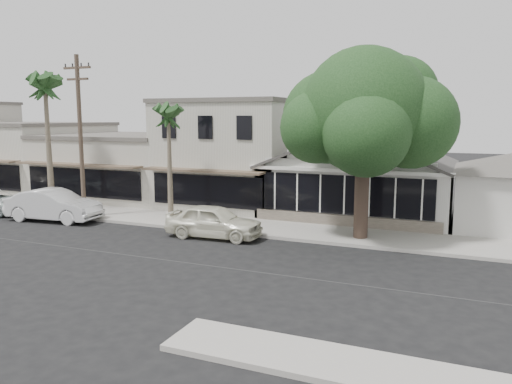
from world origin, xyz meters
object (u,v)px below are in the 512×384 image
at_px(car_0, 214,221).
at_px(utility_pole, 80,133).
at_px(shade_tree, 364,114).
at_px(car_1, 54,205).

bearing_deg(car_0, utility_pole, 80.41).
bearing_deg(utility_pole, car_0, -6.87).
distance_m(car_0, shade_tree, 8.50).
distance_m(car_1, shade_tree, 17.26).
bearing_deg(car_1, utility_pole, -52.90).
bearing_deg(shade_tree, car_1, -171.59).
height_order(car_0, shade_tree, shade_tree).
bearing_deg(shade_tree, utility_pole, -174.99).
bearing_deg(car_1, car_0, -96.05).
xyz_separation_m(utility_pole, car_0, (8.77, -1.06, -4.00)).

